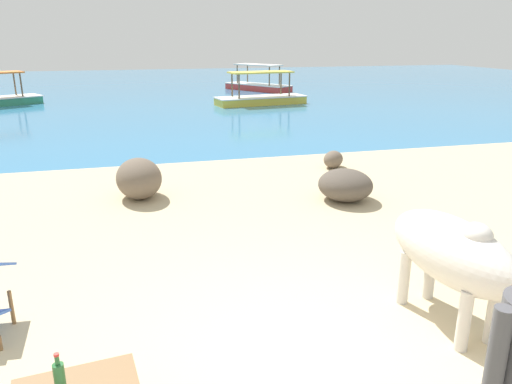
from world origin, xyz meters
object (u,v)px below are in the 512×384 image
object	(u,v)px
boat_yellow	(261,97)
bottle	(60,379)
boat_red	(258,85)
cow	(455,254)

from	to	relation	value
boat_yellow	bottle	bearing A→B (deg)	62.36
bottle	boat_red	distance (m)	22.97
cow	bottle	size ratio (longest dim) A/B	6.51
cow	bottle	bearing A→B (deg)	-82.57
cow	boat_red	distance (m)	21.49
cow	bottle	world-z (taller)	cow
cow	boat_yellow	bearing A→B (deg)	166.05
boat_red	boat_yellow	world-z (taller)	same
cow	boat_yellow	world-z (taller)	boat_yellow
bottle	boat_red	world-z (taller)	boat_red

